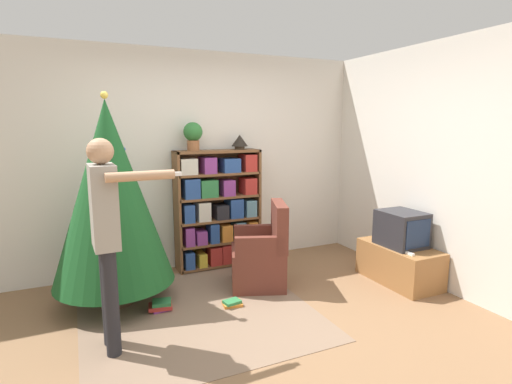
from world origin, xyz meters
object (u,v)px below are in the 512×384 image
christmas_tree (110,194)px  armchair (262,257)px  television (402,229)px  potted_plant (193,134)px  standing_person (107,228)px  bookshelf (219,210)px  table_lamp (240,141)px

christmas_tree → armchair: bearing=-8.5°
television → potted_plant: potted_plant is taller
television → standing_person: 3.06m
christmas_tree → bookshelf: bearing=23.9°
television → christmas_tree: 3.06m
bookshelf → standing_person: size_ratio=0.87×
bookshelf → television: (1.65, -1.33, -0.09)m
potted_plant → christmas_tree: bearing=-149.6°
standing_person → table_lamp: bearing=128.8°
armchair → table_lamp: bearing=-165.1°
bookshelf → armchair: bearing=-75.4°
christmas_tree → potted_plant: christmas_tree is taller
armchair → standing_person: standing_person is taller
bookshelf → armchair: 0.90m
standing_person → armchair: bearing=110.0°
television → table_lamp: (-1.37, 1.33, 0.93)m
christmas_tree → potted_plant: 1.26m
christmas_tree → table_lamp: (1.56, 0.57, 0.45)m
television → standing_person: size_ratio=0.29×
table_lamp → christmas_tree: bearing=-159.8°
standing_person → table_lamp: 2.27m
table_lamp → armchair: bearing=-95.5°
christmas_tree → standing_person: 0.88m
television → armchair: size_ratio=0.52×
christmas_tree → potted_plant: bearing=30.4°
television → potted_plant: 2.57m
television → standing_person: (-3.03, -0.10, 0.37)m
bookshelf → armchair: size_ratio=1.56×
television → armchair: 1.57m
bookshelf → potted_plant: bearing=178.3°
christmas_tree → armchair: 1.69m
bookshelf → christmas_tree: bearing=-156.1°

